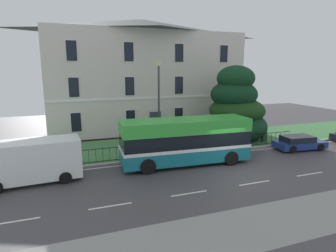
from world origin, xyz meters
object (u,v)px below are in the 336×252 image
object	(u,v)px
parked_hatchback_00	(299,143)
litter_bin	(264,136)
georgian_townhouse	(143,75)
street_lamp_post	(159,102)
white_panel_van	(36,161)
single_decker_bus	(185,141)
evergreen_tree	(236,109)

from	to	relation	value
parked_hatchback_00	litter_bin	distance (m)	2.92
georgian_townhouse	parked_hatchback_00	xyz separation A→B (m)	(9.31, -12.57, -5.16)
parked_hatchback_00	litter_bin	size ratio (longest dim) A/B	3.98
georgian_townhouse	litter_bin	bearing A→B (deg)	-50.97
parked_hatchback_00	street_lamp_post	distance (m)	11.67
georgian_townhouse	parked_hatchback_00	world-z (taller)	georgian_townhouse
georgian_townhouse	street_lamp_post	distance (m)	10.57
white_panel_van	parked_hatchback_00	bearing A→B (deg)	176.66
single_decker_bus	litter_bin	bearing A→B (deg)	20.74
white_panel_van	litter_bin	bearing A→B (deg)	-174.84
parked_hatchback_00	litter_bin	world-z (taller)	litter_bin
georgian_townhouse	white_panel_van	xyz separation A→B (m)	(-9.61, -12.65, -4.49)
parked_hatchback_00	street_lamp_post	size ratio (longest dim) A/B	0.61
georgian_townhouse	street_lamp_post	xyz separation A→B (m)	(-1.61, -10.30, -1.74)
evergreen_tree	parked_hatchback_00	xyz separation A→B (m)	(2.84, -4.65, -2.22)
single_decker_bus	litter_bin	world-z (taller)	single_decker_bus
street_lamp_post	litter_bin	distance (m)	10.22
street_lamp_post	evergreen_tree	bearing A→B (deg)	16.47
white_panel_van	litter_bin	size ratio (longest dim) A/B	5.24
evergreen_tree	single_decker_bus	world-z (taller)	evergreen_tree
single_decker_bus	white_panel_van	xyz separation A→B (m)	(-9.07, 0.03, -0.38)
white_panel_van	parked_hatchback_00	world-z (taller)	white_panel_van
evergreen_tree	single_decker_bus	size ratio (longest dim) A/B	0.78
georgian_townhouse	white_panel_van	world-z (taller)	georgian_townhouse
street_lamp_post	litter_bin	xyz separation A→B (m)	(9.66, 0.37, -3.34)
white_panel_van	evergreen_tree	bearing A→B (deg)	-167.20
single_decker_bus	white_panel_van	world-z (taller)	single_decker_bus
litter_bin	georgian_townhouse	bearing A→B (deg)	129.03
georgian_townhouse	litter_bin	xyz separation A→B (m)	(8.05, -9.93, -5.07)
white_panel_van	georgian_townhouse	bearing A→B (deg)	-130.83
georgian_townhouse	evergreen_tree	distance (m)	10.64
georgian_townhouse	white_panel_van	size ratio (longest dim) A/B	3.63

